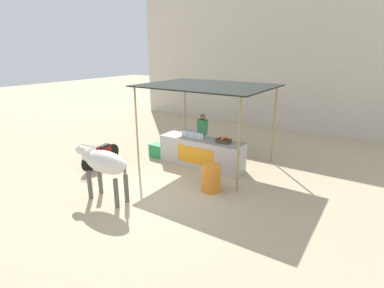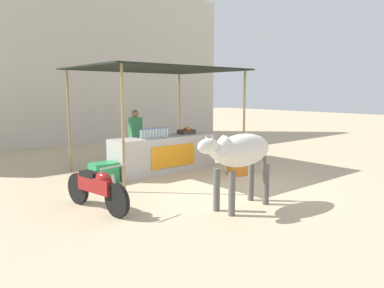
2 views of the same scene
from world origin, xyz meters
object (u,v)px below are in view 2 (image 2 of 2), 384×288
fruit_crate (186,131)px  cooler_box (104,173)px  stall_counter (164,154)px  cow (240,153)px  water_barrel (238,159)px  motorcycle_parked (97,187)px  vendor_behind_counter (136,139)px

fruit_crate → cooler_box: (-2.65, -0.15, -0.79)m
stall_counter → cow: (-0.83, -3.50, 0.55)m
stall_counter → fruit_crate: 0.98m
stall_counter → fruit_crate: (0.81, 0.06, 0.55)m
fruit_crate → water_barrel: (0.44, -1.58, -0.64)m
stall_counter → motorcycle_parked: size_ratio=1.67×
stall_counter → cooler_box: bearing=-177.0°
stall_counter → vendor_behind_counter: size_ratio=1.82×
vendor_behind_counter → stall_counter: bearing=-60.3°
cooler_box → stall_counter: bearing=3.0°
water_barrel → cooler_box: bearing=155.3°
stall_counter → cow: size_ratio=1.64×
stall_counter → fruit_crate: size_ratio=6.82×
fruit_crate → vendor_behind_counter: bearing=150.8°
fruit_crate → cooler_box: 2.77m
vendor_behind_counter → cooler_box: 1.76m
cooler_box → water_barrel: size_ratio=0.76×
water_barrel → vendor_behind_counter: bearing=126.5°
vendor_behind_counter → motorcycle_parked: 3.67m
fruit_crate → cow: (-1.65, -3.55, 0.00)m
fruit_crate → cow: bearing=-114.9°
cow → motorcycle_parked: cow is taller
fruit_crate → motorcycle_parked: (-3.72, -1.98, -0.61)m
cooler_box → cow: (1.01, -3.40, 0.79)m
stall_counter → cow: bearing=-103.4°
stall_counter → water_barrel: bearing=-50.5°
stall_counter → water_barrel: stall_counter is taller
cow → cooler_box: bearing=106.5°
stall_counter → cow: 3.64m
cooler_box → cow: bearing=-73.5°
cooler_box → water_barrel: 3.41m
water_barrel → cow: bearing=-136.6°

